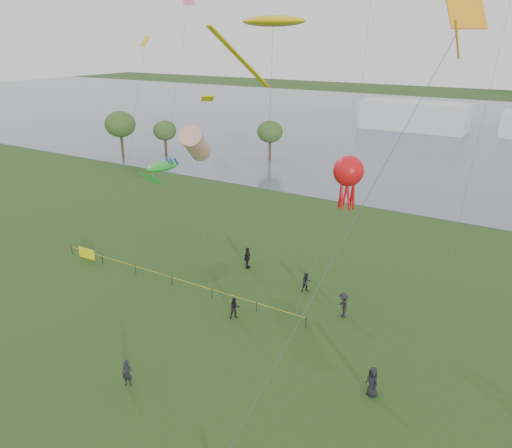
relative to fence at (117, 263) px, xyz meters
The scene contains 16 objects.
ground_plane 19.99m from the fence, 38.74° to the right, with size 400.00×400.00×0.00m, color #1A3410.
lake 88.88m from the fence, 79.90° to the left, with size 400.00×120.00×0.08m, color slate.
pavilion_left 82.61m from the fence, 87.51° to the left, with size 22.00×8.00×6.00m, color silver.
trees 42.04m from the fence, 123.30° to the left, with size 26.09×15.71×7.72m.
fence is the anchor object (origin of this frame).
spectator_a 13.33m from the fence, ahead, with size 0.79×0.61×1.62m, color black.
spectator_b 19.95m from the fence, ahead, with size 1.24×0.71×1.91m, color black.
spectator_c 11.29m from the fence, 31.95° to the left, with size 1.12×0.47×1.91m, color black.
spectator_d 24.73m from the fence, 10.21° to the right, with size 0.88×0.57×1.79m, color black.
spectator_f 16.20m from the fence, 42.18° to the right, with size 0.61×0.40×1.66m, color black.
spectator_g 16.54m from the fence, 16.73° to the left, with size 0.77×0.60×1.57m, color black.
kite_stingray 23.45m from the fence, 23.57° to the left, with size 4.83×9.98×20.33m.
kite_windsock 12.56m from the fence, 69.13° to the left, with size 6.44×6.88×11.90m.
kite_creature 11.60m from the fence, 105.46° to the left, with size 6.49×11.35×7.21m.
kite_octopus 21.23m from the fence, 19.85° to the left, with size 2.52×6.55×10.87m.
kite_delta 33.24m from the fence, 16.06° to the right, with size 7.00×11.84×20.49m.
Camera 1 is at (15.05, -14.86, 18.95)m, focal length 35.00 mm.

